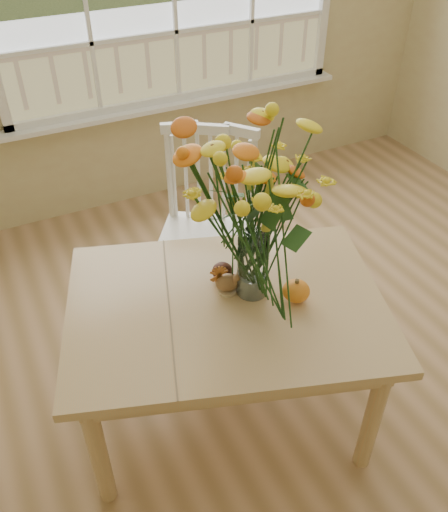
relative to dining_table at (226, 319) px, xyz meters
name	(u,v)px	position (x,y,z in m)	size (l,w,h in m)	color
floor	(365,402)	(0.61, -0.27, -0.59)	(4.00, 4.50, 0.01)	#9D794C
dining_table	(226,319)	(0.00, 0.00, 0.00)	(1.48, 1.25, 0.67)	tan
windsor_chair	(208,220)	(0.25, 0.70, -0.01)	(0.65, 0.64, 1.03)	white
flower_vase	(255,205)	(0.12, 0.01, 0.51)	(0.58, 0.58, 0.69)	white
pumpkin	(296,292)	(0.25, -0.11, 0.13)	(0.11, 0.11, 0.09)	orange
turkey_figurine	(227,283)	(0.03, 0.06, 0.14)	(0.11, 0.09, 0.12)	#CCB78C
dark_gourd	(222,272)	(0.05, 0.13, 0.13)	(0.13, 0.12, 0.08)	#38160F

